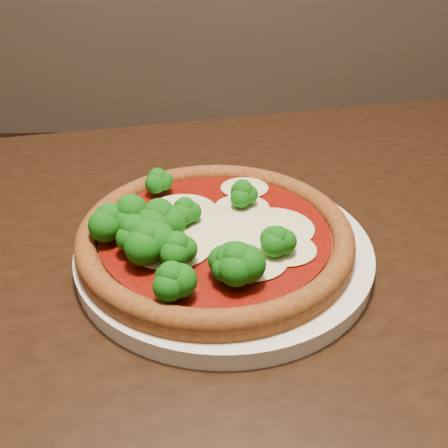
{
  "coord_description": "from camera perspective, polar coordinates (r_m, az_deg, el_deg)",
  "views": [
    {
      "loc": [
        -0.09,
        -0.56,
        1.05
      ],
      "look_at": [
        -0.07,
        -0.16,
        0.79
      ],
      "focal_mm": 40.0,
      "sensor_mm": 36.0,
      "label": 1
    }
  ],
  "objects": [
    {
      "name": "dining_table",
      "position": [
        0.52,
        -0.07,
        -16.47
      ],
      "size": [
        1.41,
        1.1,
        0.75
      ],
      "rotation": [
        0.0,
        0.0,
        0.19
      ],
      "color": "black",
      "rests_on": "floor"
    },
    {
      "name": "plate",
      "position": [
        0.5,
        -0.0,
        -2.98
      ],
      "size": [
        0.29,
        0.29,
        0.02
      ],
      "primitive_type": "cylinder",
      "color": "white",
      "rests_on": "dining_table"
    },
    {
      "name": "pizza",
      "position": [
        0.48,
        -2.05,
        -0.97
      ],
      "size": [
        0.27,
        0.27,
        0.06
      ],
      "rotation": [
        0.0,
        0.0,
        -0.43
      ],
      "color": "brown",
      "rests_on": "plate"
    }
  ]
}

